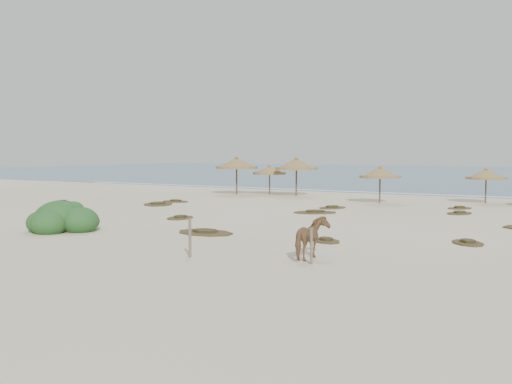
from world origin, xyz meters
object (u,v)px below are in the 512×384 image
palapa_1 (296,165)px  horse (311,238)px  palapa_0 (237,164)px  bush (61,219)px

palapa_1 → horse: 26.53m
palapa_0 → horse: (17.26, -22.29, -1.80)m
palapa_0 → bush: palapa_0 is taller
horse → bush: size_ratio=0.47×
palapa_1 → bush: (0.20, -22.99, -1.94)m
palapa_0 → bush: size_ratio=1.15×
palapa_0 → palapa_1: 4.97m
palapa_0 → palapa_1: bearing=12.7°
palapa_0 → bush: bearing=-77.0°
bush → horse: bearing=-1.8°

